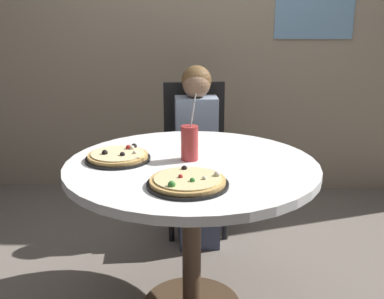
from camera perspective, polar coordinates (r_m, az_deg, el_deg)
name	(u,v)px	position (r m, az deg, el deg)	size (l,w,h in m)	color
wall_with_window	(200,2)	(3.79, 0.92, 16.86)	(5.20, 0.14, 2.90)	tan
dining_table	(192,185)	(2.24, -0.04, -4.16)	(1.15, 1.15, 0.75)	white
chair_wooden	(195,148)	(3.20, 0.36, 0.15)	(0.44, 0.44, 0.95)	black
diner_child	(197,164)	(3.04, 0.61, -1.67)	(0.29, 0.42, 1.08)	#3F4766
pizza_veggie	(118,157)	(2.27, -8.62, -0.81)	(0.30, 0.30, 0.05)	black
pizza_cheese	(188,182)	(1.94, -0.50, -3.81)	(0.33, 0.33, 0.05)	black
soda_cup	(190,143)	(2.23, -0.29, 0.79)	(0.08, 0.08, 0.31)	#B73333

